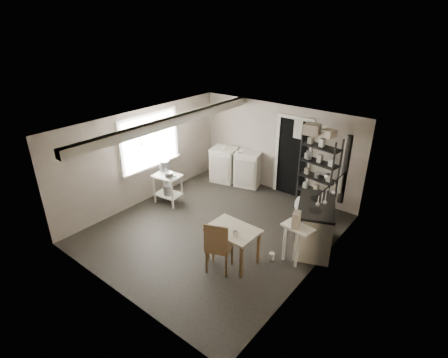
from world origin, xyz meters
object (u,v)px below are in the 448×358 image
Objects in this scene: base_cabinets at (236,167)px; stockpot at (164,166)px; stove at (314,227)px; shelf_rack at (318,174)px; work_table at (233,244)px; prep_table at (168,188)px; chair at (220,247)px; flour_sack at (303,206)px.

stockpot is at bearing -125.92° from base_cabinets.
stockpot is 3.79m from stove.
shelf_rack is 1.54m from stove.
stockpot is 3.63m from shelf_rack.
base_cabinets is at bearing 69.31° from stockpot.
work_table is at bearing -17.68° from stockpot.
chair reaches higher than prep_table.
stove is 1.17× the size of chair.
stove is at bearing 54.86° from work_table.
prep_table is 0.52× the size of base_cabinets.
prep_table is at bearing -151.87° from flour_sack.
stockpot is at bearing 164.94° from stove.
work_table is (-0.97, -1.38, -0.06)m from stove.
base_cabinets is 2.97× the size of flour_sack.
stove is (3.73, 0.50, -0.50)m from stockpot.
chair is 2.73m from flour_sack.
prep_table is at bearing -139.42° from shelf_rack.
base_cabinets is 3.46m from work_table.
shelf_rack reaches higher than work_table.
shelf_rack is (2.40, -0.10, 0.49)m from base_cabinets.
work_table is at bearing -96.04° from flour_sack.
prep_table is 2.07m from base_cabinets.
prep_table is 1.53× the size of flour_sack.
work_table is (2.75, -0.88, -0.56)m from stockpot.
flour_sack is (3.00, 1.50, -0.70)m from stockpot.
shelf_rack is at bearing -17.59° from base_cabinets.
shelf_rack is 2.80m from work_table.
flour_sack is (-0.72, 0.99, -0.20)m from stove.
base_cabinets reaches higher than stove.
stockpot is 3.00m from chair.
stove is at bearing -57.34° from shelf_rack.
base_cabinets is 3.71m from chair.
chair reaches higher than base_cabinets.
stockpot is 2.12m from base_cabinets.
base_cabinets is 1.38× the size of chair.
shelf_rack is at bearing 82.08° from work_table.
stove reaches higher than flour_sack.
stove is at bearing 7.70° from stockpot.
stockpot is at bearing 134.72° from chair.
work_table is at bearing -69.51° from base_cabinets.
stove is 1.30× the size of work_table.
stockpot is at bearing -153.53° from flour_sack.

